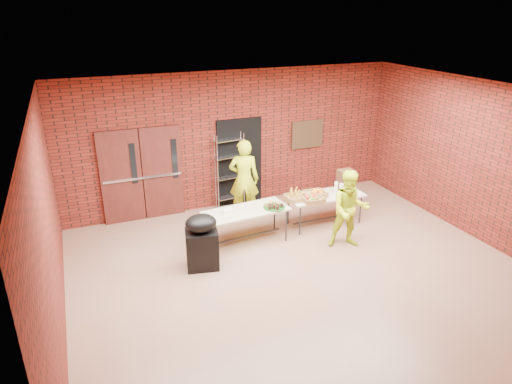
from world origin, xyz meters
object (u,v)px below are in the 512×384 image
volunteer_woman (244,179)px  volunteer_man (350,210)px  covered_grill (202,241)px  table_right (325,197)px  wire_rack (230,171)px  table_left (246,213)px  coffee_dispenser (346,180)px

volunteer_woman → volunteer_man: bearing=146.9°
covered_grill → volunteer_man: size_ratio=0.66×
table_right → volunteer_man: 1.07m
wire_rack → volunteer_woman: (0.11, -0.65, 0.01)m
table_left → volunteer_woman: (0.41, 1.16, 0.26)m
volunteer_woman → volunteer_man: (1.43, -2.08, -0.12)m
coffee_dispenser → volunteer_man: 1.36m
wire_rack → coffee_dispenser: bearing=-43.6°
table_right → wire_rack: bearing=135.3°
wire_rack → covered_grill: wire_rack is taller
table_left → table_right: bearing=-1.1°
table_left → coffee_dispenser: (2.50, 0.26, 0.26)m
covered_grill → volunteer_woman: (1.50, 1.75, 0.39)m
wire_rack → table_right: (1.61, -1.68, -0.27)m
wire_rack → covered_grill: (-1.40, -2.40, -0.38)m
table_left → volunteer_man: volunteer_man is taller
volunteer_woman → table_left: bearing=93.1°
volunteer_man → covered_grill: bearing=-164.9°
wire_rack → covered_grill: size_ratio=1.72×
wire_rack → volunteer_woman: volunteer_woman is taller
table_left → table_right: size_ratio=1.05×
table_right → coffee_dispenser: (0.59, 0.13, 0.28)m
coffee_dispenser → wire_rack: bearing=144.8°
coffee_dispenser → covered_grill: size_ratio=0.42×
wire_rack → table_right: wire_rack is taller
volunteer_man → wire_rack: bearing=140.8°
coffee_dispenser → volunteer_woman: bearing=156.7°
table_left → covered_grill: size_ratio=1.69×
table_right → covered_grill: bearing=-164.9°
wire_rack → coffee_dispenser: size_ratio=4.10×
wire_rack → volunteer_man: 3.14m
table_left → coffee_dispenser: coffee_dispenser is taller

